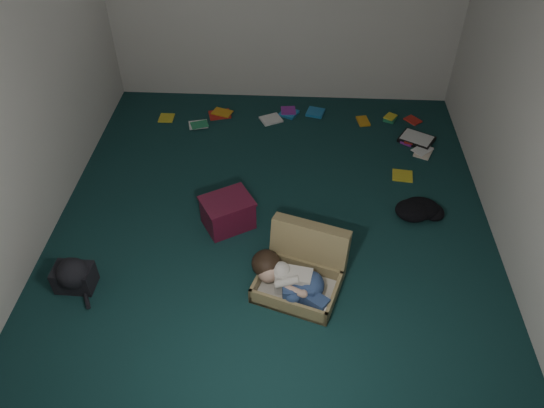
{
  "coord_description": "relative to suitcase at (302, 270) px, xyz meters",
  "views": [
    {
      "loc": [
        0.18,
        -3.55,
        3.42
      ],
      "look_at": [
        0.0,
        -0.15,
        0.35
      ],
      "focal_mm": 35.0,
      "sensor_mm": 36.0,
      "label": 1
    }
  ],
  "objects": [
    {
      "name": "wall_right",
      "position": [
        1.73,
        0.7,
        1.16
      ],
      "size": [
        0.0,
        4.5,
        4.5
      ],
      "primitive_type": "plane",
      "rotation": [
        1.57,
        0.0,
        -1.57
      ],
      "color": "silver",
      "rests_on": "ground"
    },
    {
      "name": "clothing_pile",
      "position": [
        1.09,
        0.82,
        -0.08
      ],
      "size": [
        0.4,
        0.33,
        0.13
      ],
      "primitive_type": null,
      "rotation": [
        0.0,
        0.0,
        0.01
      ],
      "color": "black",
      "rests_on": "floor"
    },
    {
      "name": "wall_left",
      "position": [
        -2.27,
        0.7,
        1.16
      ],
      "size": [
        0.0,
        4.5,
        4.5
      ],
      "primitive_type": "plane",
      "rotation": [
        1.57,
        0.0,
        1.57
      ],
      "color": "silver",
      "rests_on": "ground"
    },
    {
      "name": "maroon_bin",
      "position": [
        -0.68,
        0.64,
        0.01
      ],
      "size": [
        0.55,
        0.52,
        0.3
      ],
      "rotation": [
        0.0,
        0.0,
        0.53
      ],
      "color": "#531025",
      "rests_on": "floor"
    },
    {
      "name": "paper_tray",
      "position": [
        1.25,
        2.07,
        -0.12
      ],
      "size": [
        0.44,
        0.41,
        0.05
      ],
      "rotation": [
        0.0,
        0.0,
        -0.52
      ],
      "color": "black",
      "rests_on": "floor"
    },
    {
      "name": "suitcase",
      "position": [
        0.0,
        0.0,
        0.0
      ],
      "size": [
        0.81,
        0.8,
        0.48
      ],
      "rotation": [
        0.0,
        0.0,
        -0.31
      ],
      "color": "#958152",
      "rests_on": "floor"
    },
    {
      "name": "floor",
      "position": [
        -0.27,
        0.7,
        -0.14
      ],
      "size": [
        4.5,
        4.5,
        0.0
      ],
      "primitive_type": "plane",
      "color": "#113030",
      "rests_on": "ground"
    },
    {
      "name": "book_scatter",
      "position": [
        0.18,
        2.28,
        -0.13
      ],
      "size": [
        3.1,
        1.38,
        0.02
      ],
      "color": "gold",
      "rests_on": "floor"
    },
    {
      "name": "wall_front",
      "position": [
        -0.27,
        -1.55,
        1.16
      ],
      "size": [
        4.5,
        0.0,
        4.5
      ],
      "primitive_type": "plane",
      "rotation": [
        -1.57,
        0.0,
        0.0
      ],
      "color": "silver",
      "rests_on": "ground"
    },
    {
      "name": "backpack",
      "position": [
        -1.84,
        -0.15,
        -0.03
      ],
      "size": [
        0.39,
        0.32,
        0.23
      ],
      "primitive_type": null,
      "rotation": [
        0.0,
        0.0,
        -0.03
      ],
      "color": "black",
      "rests_on": "floor"
    },
    {
      "name": "person",
      "position": [
        -0.09,
        -0.14,
        0.04
      ],
      "size": [
        0.65,
        0.49,
        0.29
      ],
      "rotation": [
        0.0,
        0.0,
        -0.31
      ],
      "color": "beige",
      "rests_on": "suitcase"
    }
  ]
}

